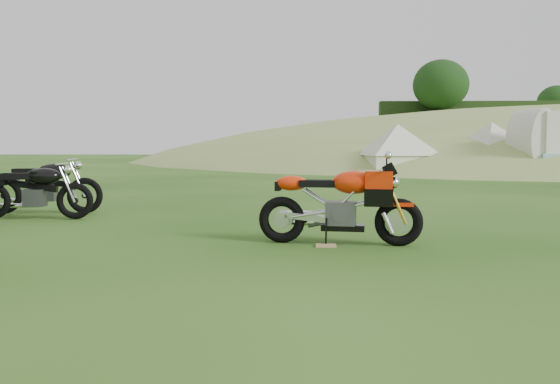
# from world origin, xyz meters

# --- Properties ---
(ground) EXTENTS (120.00, 120.00, 0.00)m
(ground) POSITION_xyz_m (0.00, 0.00, 0.00)
(ground) COLOR #1C430E
(ground) RESTS_ON ground
(sport_motorcycle) EXTENTS (2.03, 0.77, 1.19)m
(sport_motorcycle) POSITION_xyz_m (0.81, 1.42, 0.59)
(sport_motorcycle) COLOR red
(sport_motorcycle) RESTS_ON ground
(plywood_board) EXTENTS (0.26, 0.21, 0.02)m
(plywood_board) POSITION_xyz_m (0.64, 1.25, 0.01)
(plywood_board) COLOR tan
(plywood_board) RESTS_ON ground
(vintage_moto_b) EXTENTS (1.95, 0.54, 1.02)m
(vintage_moto_b) POSITION_xyz_m (-4.17, 3.79, 0.51)
(vintage_moto_b) COLOR black
(vintage_moto_b) RESTS_ON ground
(vintage_moto_d) EXTENTS (2.06, 0.60, 1.07)m
(vintage_moto_d) POSITION_xyz_m (-4.34, 4.63, 0.54)
(vintage_moto_d) COLOR black
(vintage_moto_d) RESTS_ON ground
(tent_mid) EXTENTS (3.03, 3.03, 2.25)m
(tent_mid) POSITION_xyz_m (4.20, 19.09, 1.13)
(tent_mid) COLOR silver
(tent_mid) RESTS_ON ground
(tent_right) EXTENTS (3.54, 3.54, 2.31)m
(tent_right) POSITION_xyz_m (8.10, 19.53, 1.16)
(tent_right) COLOR beige
(tent_right) RESTS_ON ground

